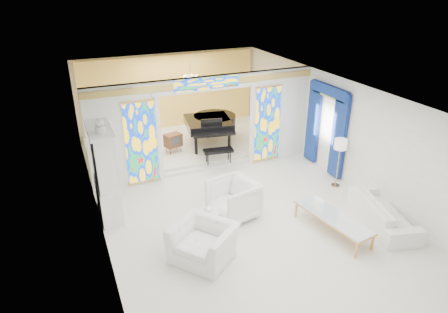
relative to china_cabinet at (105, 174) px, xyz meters
name	(u,v)px	position (x,y,z in m)	size (l,w,h in m)	color
floor	(233,200)	(3.22, -0.60, -1.17)	(12.00, 12.00, 0.00)	white
ceiling	(235,94)	(3.22, -0.60, 1.83)	(7.00, 12.00, 0.02)	white
wall_back	(170,93)	(3.22, 5.40, 0.33)	(7.00, 0.02, 3.00)	white
wall_left	(95,174)	(-0.28, -0.60, 0.33)	(0.02, 12.00, 3.00)	white
wall_right	(343,131)	(6.72, -0.60, 0.33)	(0.02, 12.00, 3.00)	white
partition_wall	(207,121)	(3.22, 1.40, 0.48)	(7.00, 0.22, 3.00)	white
stained_glass_left	(141,143)	(1.19, 1.29, 0.13)	(0.90, 0.04, 2.40)	gold
stained_glass_right	(267,124)	(5.25, 1.29, 0.13)	(0.90, 0.04, 2.40)	gold
stained_glass_transom	(207,83)	(3.22, 1.29, 1.65)	(2.00, 0.04, 0.34)	gold
alcove_platform	(187,144)	(3.22, 3.50, -1.08)	(6.80, 3.80, 0.18)	white
gold_curtain_back	(171,93)	(3.22, 5.28, 0.33)	(6.70, 0.10, 2.90)	#FBC457
chandelier	(190,76)	(3.42, 3.40, 1.38)	(0.48, 0.48, 0.30)	gold
blue_drapes	(326,122)	(6.62, 0.10, 0.41)	(0.14, 1.85, 2.65)	navy
china_cabinet	(105,174)	(0.00, 0.00, 0.00)	(0.56, 1.46, 2.72)	silver
armchair_left	(203,242)	(1.60, -2.59, -0.76)	(1.27, 1.11, 0.83)	white
armchair_right	(233,199)	(2.88, -1.33, -0.67)	(1.06, 1.09, 0.99)	white
sofa	(383,212)	(6.17, -3.05, -0.84)	(2.24, 0.88, 0.66)	white
side_table	(208,220)	(2.00, -1.84, -0.74)	(0.53, 0.53, 0.65)	silver
vase	(208,208)	(2.00, -1.84, -0.41)	(0.19, 0.19, 0.20)	white
coffee_table	(333,217)	(4.76, -2.89, -0.74)	(0.96, 2.15, 0.46)	white
floor_lamp	(340,146)	(6.31, -1.02, 0.08)	(0.44, 0.44, 1.46)	gold
grand_piano	(212,122)	(4.01, 3.04, -0.22)	(2.09, 2.95, 1.14)	black
tv_console	(173,140)	(2.54, 2.83, -0.58)	(0.63, 0.52, 0.63)	brown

